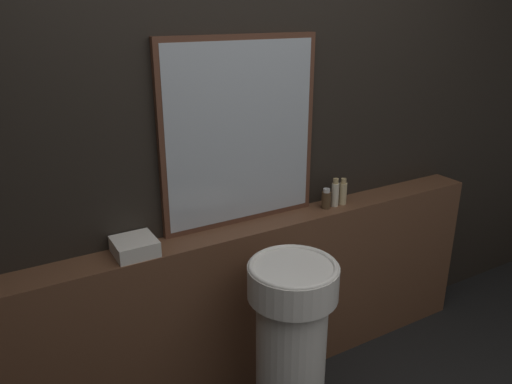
{
  "coord_description": "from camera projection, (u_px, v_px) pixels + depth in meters",
  "views": [
    {
      "loc": [
        -1.14,
        -0.49,
        1.87
      ],
      "look_at": [
        -0.09,
        1.3,
        1.1
      ],
      "focal_mm": 35.0,
      "sensor_mm": 36.0,
      "label": 1
    }
  ],
  "objects": [
    {
      "name": "towel_stack",
      "position": [
        135.0,
        246.0,
        2.1
      ],
      "size": [
        0.17,
        0.17,
        0.07
      ],
      "color": "silver",
      "rests_on": "vanity_counter"
    },
    {
      "name": "lotion_bottle",
      "position": [
        343.0,
        192.0,
        2.63
      ],
      "size": [
        0.04,
        0.04,
        0.14
      ],
      "color": "#C6B284",
      "rests_on": "vanity_counter"
    },
    {
      "name": "mirror",
      "position": [
        241.0,
        134.0,
        2.29
      ],
      "size": [
        0.79,
        0.03,
        0.87
      ],
      "color": "#563323",
      "rests_on": "vanity_counter"
    },
    {
      "name": "conditioner_bottle",
      "position": [
        335.0,
        193.0,
        2.6
      ],
      "size": [
        0.04,
        0.04,
        0.15
      ],
      "color": "beige",
      "rests_on": "vanity_counter"
    },
    {
      "name": "pedestal_sink",
      "position": [
        291.0,
        345.0,
        2.19
      ],
      "size": [
        0.38,
        0.38,
        0.88
      ],
      "color": "white",
      "rests_on": "ground_plane"
    },
    {
      "name": "vanity_counter",
      "position": [
        262.0,
        302.0,
        2.57
      ],
      "size": [
        2.67,
        0.19,
        0.89
      ],
      "color": "brown",
      "rests_on": "ground_plane"
    },
    {
      "name": "shampoo_bottle",
      "position": [
        326.0,
        199.0,
        2.58
      ],
      "size": [
        0.05,
        0.05,
        0.11
      ],
      "color": "#4C3823",
      "rests_on": "vanity_counter"
    },
    {
      "name": "wall_back",
      "position": [
        250.0,
        145.0,
        2.39
      ],
      "size": [
        8.0,
        0.06,
        2.5
      ],
      "color": "black",
      "rests_on": "ground_plane"
    }
  ]
}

